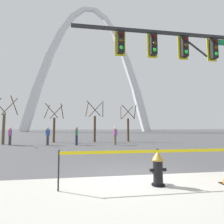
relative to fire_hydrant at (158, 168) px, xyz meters
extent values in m
plane|color=#474749|center=(-0.50, 1.06, -0.47)|extent=(240.00, 240.00, 0.00)
cylinder|color=black|center=(0.00, -0.01, -0.44)|extent=(0.36, 0.36, 0.05)
cylinder|color=black|center=(0.00, -0.01, -0.11)|extent=(0.26, 0.26, 0.62)
cylinder|color=#A8842D|center=(0.00, -0.01, 0.22)|extent=(0.30, 0.30, 0.04)
cone|color=#A8842D|center=(0.00, -0.01, 0.35)|extent=(0.30, 0.30, 0.22)
cylinder|color=black|center=(0.00, -0.01, 0.49)|extent=(0.06, 0.06, 0.06)
cylinder|color=black|center=(-0.18, -0.01, -0.04)|extent=(0.10, 0.09, 0.09)
cylinder|color=black|center=(0.18, -0.01, -0.04)|extent=(0.10, 0.09, 0.09)
cylinder|color=black|center=(0.00, 0.19, -0.14)|extent=(0.13, 0.14, 0.13)
cylinder|color=black|center=(0.00, 0.27, -0.14)|extent=(0.15, 0.03, 0.15)
cylinder|color=#232326|center=(-2.63, -0.06, 0.04)|extent=(0.04, 0.04, 1.02)
cube|color=yellow|center=(0.29, -0.07, 0.47)|extent=(5.84, 0.03, 0.08)
cube|color=#232326|center=(1.23, 2.22, 5.13)|extent=(7.60, 0.12, 0.12)
cylinder|color=#232326|center=(2.75, 2.22, 4.58)|extent=(1.11, 0.08, 0.81)
cube|color=black|center=(3.63, 2.22, 4.58)|extent=(0.26, 0.24, 0.90)
cube|color=gold|center=(3.63, 2.36, 4.58)|extent=(0.44, 0.03, 1.04)
sphere|color=#360606|center=(3.63, 2.09, 4.86)|extent=(0.16, 0.16, 0.16)
sphere|color=#392706|center=(3.63, 2.09, 4.58)|extent=(0.16, 0.16, 0.16)
sphere|color=green|center=(3.63, 2.09, 4.30)|extent=(0.16, 0.16, 0.16)
cube|color=black|center=(2.23, 2.22, 4.58)|extent=(0.26, 0.24, 0.90)
cube|color=gold|center=(2.23, 2.36, 4.58)|extent=(0.44, 0.03, 1.04)
sphere|color=#360606|center=(2.23, 2.09, 4.86)|extent=(0.16, 0.16, 0.16)
sphere|color=#392706|center=(2.23, 2.09, 4.58)|extent=(0.16, 0.16, 0.16)
sphere|color=green|center=(2.23, 2.09, 4.30)|extent=(0.16, 0.16, 0.16)
cube|color=black|center=(0.83, 2.22, 4.58)|extent=(0.26, 0.24, 0.90)
cube|color=gold|center=(0.83, 2.36, 4.58)|extent=(0.44, 0.03, 1.04)
sphere|color=#360606|center=(0.83, 2.09, 4.86)|extent=(0.16, 0.16, 0.16)
sphere|color=#392706|center=(0.83, 2.09, 4.58)|extent=(0.16, 0.16, 0.16)
sphere|color=green|center=(0.83, 2.09, 4.30)|extent=(0.16, 0.16, 0.16)
cube|color=black|center=(-0.57, 2.22, 4.58)|extent=(0.26, 0.24, 0.90)
cube|color=gold|center=(-0.57, 2.36, 4.58)|extent=(0.44, 0.03, 1.04)
sphere|color=#360606|center=(-0.57, 2.09, 4.86)|extent=(0.16, 0.16, 0.16)
sphere|color=#392706|center=(-0.57, 2.09, 4.58)|extent=(0.16, 0.16, 0.16)
sphere|color=green|center=(-0.57, 2.09, 4.30)|extent=(0.16, 0.16, 0.16)
cube|color=silver|center=(-20.06, 61.07, 7.10)|extent=(6.41, 2.56, 15.86)
cube|color=silver|center=(-16.14, 61.07, 20.71)|extent=(6.12, 2.29, 12.90)
cube|color=silver|center=(-12.23, 61.07, 31.30)|extent=(5.81, 2.02, 9.97)
cube|color=silver|center=(-8.32, 61.07, 38.86)|extent=(5.44, 1.75, 7.09)
cube|color=silver|center=(-4.41, 61.07, 43.40)|extent=(4.90, 1.48, 4.26)
cube|color=silver|center=(-0.50, 61.07, 44.91)|extent=(4.01, 1.21, 1.21)
cube|color=silver|center=(3.42, 61.07, 43.40)|extent=(4.90, 1.48, 4.26)
cube|color=silver|center=(7.33, 61.07, 38.86)|extent=(5.44, 1.75, 7.09)
cube|color=silver|center=(11.24, 61.07, 31.30)|extent=(5.81, 2.02, 9.97)
cube|color=silver|center=(15.15, 61.07, 20.71)|extent=(6.12, 2.29, 12.90)
cube|color=silver|center=(19.06, 61.07, 7.10)|extent=(6.41, 2.56, 15.86)
cylinder|color=brown|center=(-9.34, 13.45, 0.95)|extent=(0.24, 0.24, 2.83)
cylinder|color=brown|center=(-8.46, 13.36, 3.13)|extent=(0.23, 1.53, 1.69)
cylinder|color=brown|center=(-9.25, 14.32, 3.13)|extent=(1.53, 0.23, 1.69)
cylinder|color=brown|center=(-5.11, 15.19, 0.82)|extent=(0.24, 0.24, 2.57)
cylinder|color=brown|center=(-5.90, 15.35, 2.80)|extent=(0.35, 1.38, 1.54)
cylinder|color=brown|center=(-4.32, 15.11, 2.80)|extent=(0.22, 1.40, 1.54)
cylinder|color=brown|center=(-5.03, 15.99, 2.80)|extent=(1.40, 0.22, 1.54)
cylinder|color=brown|center=(-5.29, 14.41, 2.80)|extent=(1.38, 0.38, 1.54)
cylinder|color=#473323|center=(-0.85, 15.16, 0.93)|extent=(0.24, 0.24, 2.79)
cylinder|color=#473323|center=(-1.70, 15.33, 3.08)|extent=(0.37, 1.50, 1.66)
cylinder|color=#473323|center=(0.01, 15.07, 3.08)|extent=(0.23, 1.51, 1.66)
cylinder|color=#473323|center=(-0.76, 16.02, 3.08)|extent=(1.51, 0.23, 1.66)
cylinder|color=#473323|center=(-1.04, 14.31, 3.08)|extent=(1.49, 0.41, 1.66)
cylinder|color=#473323|center=(2.85, 15.16, 0.81)|extent=(0.24, 0.24, 2.56)
cylinder|color=#473323|center=(2.07, 15.32, 2.78)|extent=(0.35, 1.38, 1.53)
cylinder|color=#473323|center=(3.64, 15.08, 2.78)|extent=(0.22, 1.39, 1.53)
cylinder|color=#473323|center=(2.93, 15.95, 2.78)|extent=(1.39, 0.22, 1.53)
cylinder|color=#473323|center=(2.68, 14.38, 2.78)|extent=(1.37, 0.38, 1.53)
cylinder|color=#232847|center=(-2.64, 11.84, -0.05)|extent=(0.22, 0.22, 0.84)
cube|color=#23754C|center=(-2.64, 11.84, 0.64)|extent=(0.21, 0.35, 0.54)
sphere|color=#936B4C|center=(-2.64, 11.84, 1.02)|extent=(0.20, 0.20, 0.20)
cylinder|color=#38383D|center=(-5.20, 12.32, -0.05)|extent=(0.22, 0.22, 0.84)
cube|color=#2D4C99|center=(-5.20, 12.32, 0.64)|extent=(0.39, 0.37, 0.54)
sphere|color=tan|center=(-5.20, 12.32, 1.02)|extent=(0.20, 0.20, 0.20)
cylinder|color=brown|center=(0.77, 11.51, -0.05)|extent=(0.22, 0.22, 0.84)
cube|color=#995193|center=(0.77, 11.51, 0.64)|extent=(0.39, 0.35, 0.54)
sphere|color=beige|center=(0.77, 11.51, 1.02)|extent=(0.20, 0.20, 0.20)
cylinder|color=#38383D|center=(-8.46, 12.67, -0.05)|extent=(0.22, 0.22, 0.84)
cube|color=#995193|center=(-8.46, 12.67, 0.64)|extent=(0.21, 0.34, 0.54)
sphere|color=tan|center=(-8.46, 12.67, 1.02)|extent=(0.20, 0.20, 0.20)
camera|label=1|loc=(-2.02, -4.91, 1.12)|focal=29.58mm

